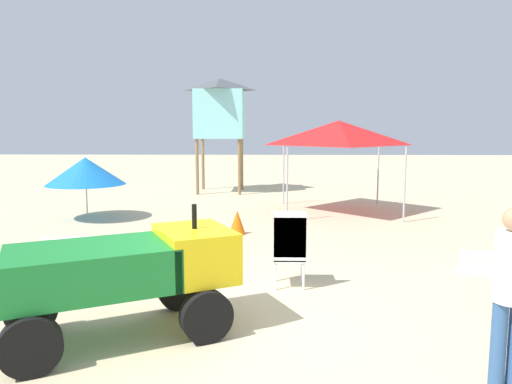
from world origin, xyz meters
TOP-DOWN VIEW (x-y plane):
  - ground at (0.00, 0.00)m, footprint 80.00×80.00m
  - utility_cart at (-1.21, -0.38)m, footprint 2.81×2.22m
  - stacked_plastic_chairs at (0.73, 1.36)m, footprint 0.48×0.48m
  - surfboard_pile at (-2.67, 3.43)m, footprint 2.71×0.58m
  - lifeguard_near_center at (2.63, -1.42)m, footprint 0.32×0.32m
  - popup_canopy at (2.41, 8.16)m, footprint 3.08×3.08m
  - lifeguard_tower at (-1.44, 12.64)m, footprint 1.98×1.98m
  - beach_umbrella_left at (-4.47, 6.90)m, footprint 2.09×2.09m
  - traffic_cone_near at (-0.31, 5.11)m, footprint 0.39×0.39m
  - cooler_box at (3.93, 2.26)m, footprint 0.48×0.33m

SIDE VIEW (x-z plane):
  - ground at x=0.00m, z-range 0.00..0.00m
  - surfboard_pile at x=-2.67m, z-range 0.00..0.32m
  - cooler_box at x=3.93m, z-range 0.00..0.34m
  - traffic_cone_near at x=-0.31m, z-range 0.00..0.55m
  - stacked_plastic_chairs at x=0.73m, z-range 0.10..1.30m
  - utility_cart at x=-1.21m, z-range 0.03..1.53m
  - lifeguard_near_center at x=2.63m, z-range 0.13..1.84m
  - beach_umbrella_left at x=-4.47m, z-range 0.46..2.12m
  - popup_canopy at x=2.41m, z-range 0.97..3.62m
  - lifeguard_tower at x=-1.44m, z-range 1.03..5.34m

